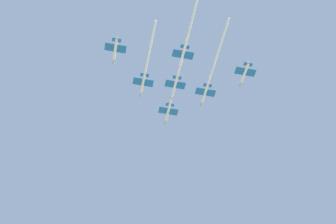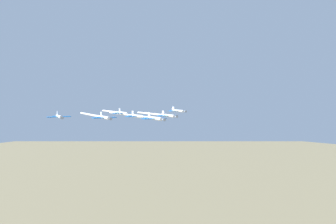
{
  "view_description": "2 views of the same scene",
  "coord_description": "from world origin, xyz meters",
  "px_view_note": "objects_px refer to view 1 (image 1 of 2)",
  "views": [
    {
      "loc": [
        -46.17,
        -105.26,
        3.95
      ],
      "look_at": [
        18.94,
        -3.82,
        150.24
      ],
      "focal_mm": 47.43,
      "sensor_mm": 36.0,
      "label": 1
    },
    {
      "loc": [
        87.93,
        55.8,
        156.87
      ],
      "look_at": [
        19.02,
        1.97,
        152.55
      ],
      "focal_mm": 29.14,
      "sensor_mm": 36.0,
      "label": 2
    }
  ],
  "objects_px": {
    "jet_starboard_inner": "(211,75)",
    "jet_starboard_outer": "(115,50)",
    "jet_lead": "(172,99)",
    "jet_center_rear": "(245,73)",
    "jet_port_inner": "(146,69)",
    "jet_port_trail": "(186,41)",
    "jet_port_outer": "(179,70)"
  },
  "relations": [
    {
      "from": "jet_port_outer",
      "to": "jet_starboard_outer",
      "type": "bearing_deg",
      "value": -172.35
    },
    {
      "from": "jet_lead",
      "to": "jet_port_inner",
      "type": "bearing_deg",
      "value": -136.07
    },
    {
      "from": "jet_port_outer",
      "to": "jet_starboard_outer",
      "type": "relative_size",
      "value": 3.12
    },
    {
      "from": "jet_lead",
      "to": "jet_port_inner",
      "type": "distance_m",
      "value": 18.06
    },
    {
      "from": "jet_starboard_inner",
      "to": "jet_port_trail",
      "type": "bearing_deg",
      "value": -135.25
    },
    {
      "from": "jet_starboard_outer",
      "to": "jet_center_rear",
      "type": "xyz_separation_m",
      "value": [
        48.5,
        -18.85,
        -0.97
      ]
    },
    {
      "from": "jet_port_inner",
      "to": "jet_center_rear",
      "type": "distance_m",
      "value": 39.46
    },
    {
      "from": "jet_lead",
      "to": "jet_port_trail",
      "type": "relative_size",
      "value": 1.06
    },
    {
      "from": "jet_lead",
      "to": "jet_starboard_inner",
      "type": "bearing_deg",
      "value": -49.01
    },
    {
      "from": "jet_port_inner",
      "to": "jet_center_rear",
      "type": "xyz_separation_m",
      "value": [
        34.25,
        -19.6,
        0.16
      ]
    },
    {
      "from": "jet_port_trail",
      "to": "jet_port_outer",
      "type": "bearing_deg",
      "value": 90.0
    },
    {
      "from": "jet_center_rear",
      "to": "jet_starboard_inner",
      "type": "bearing_deg",
      "value": 165.28
    },
    {
      "from": "jet_starboard_outer",
      "to": "jet_center_rear",
      "type": "bearing_deg",
      "value": -0.0
    },
    {
      "from": "jet_starboard_inner",
      "to": "jet_center_rear",
      "type": "relative_size",
      "value": 3.4
    },
    {
      "from": "jet_lead",
      "to": "jet_center_rear",
      "type": "height_order",
      "value": "jet_lead"
    },
    {
      "from": "jet_starboard_inner",
      "to": "jet_starboard_outer",
      "type": "xyz_separation_m",
      "value": [
        -37.61,
        10.96,
        0.98
      ]
    },
    {
      "from": "jet_lead",
      "to": "jet_port_inner",
      "type": "relative_size",
      "value": 1.03
    },
    {
      "from": "jet_lead",
      "to": "jet_port_outer",
      "type": "relative_size",
      "value": 0.96
    },
    {
      "from": "jet_port_outer",
      "to": "jet_starboard_inner",
      "type": "bearing_deg",
      "value": -0.35
    },
    {
      "from": "jet_lead",
      "to": "jet_starboard_inner",
      "type": "distance_m",
      "value": 19.83
    },
    {
      "from": "jet_starboard_inner",
      "to": "jet_center_rear",
      "type": "distance_m",
      "value": 13.45
    },
    {
      "from": "jet_port_trail",
      "to": "jet_starboard_inner",
      "type": "bearing_deg",
      "value": 44.75
    },
    {
      "from": "jet_port_inner",
      "to": "jet_port_trail",
      "type": "bearing_deg",
      "value": -49.7
    },
    {
      "from": "jet_lead",
      "to": "jet_port_inner",
      "type": "xyz_separation_m",
      "value": [
        -16.67,
        -6.97,
        -0.2
      ]
    },
    {
      "from": "jet_port_inner",
      "to": "jet_starboard_inner",
      "type": "bearing_deg",
      "value": -5.36
    },
    {
      "from": "jet_port_inner",
      "to": "jet_port_trail",
      "type": "xyz_separation_m",
      "value": [
        6.57,
        -19.01,
        0.66
      ]
    },
    {
      "from": "jet_lead",
      "to": "jet_port_trail",
      "type": "distance_m",
      "value": 27.87
    },
    {
      "from": "jet_port_inner",
      "to": "jet_starboard_outer",
      "type": "distance_m",
      "value": 14.31
    },
    {
      "from": "jet_port_outer",
      "to": "jet_lead",
      "type": "bearing_deg",
      "value": 90.0
    },
    {
      "from": "jet_lead",
      "to": "jet_center_rear",
      "type": "xyz_separation_m",
      "value": [
        17.59,
        -26.56,
        -0.04
      ]
    },
    {
      "from": "jet_starboard_inner",
      "to": "jet_center_rear",
      "type": "xyz_separation_m",
      "value": [
        10.89,
        -7.9,
        0.01
      ]
    },
    {
      "from": "jet_port_inner",
      "to": "jet_port_outer",
      "type": "height_order",
      "value": "jet_port_outer"
    }
  ]
}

